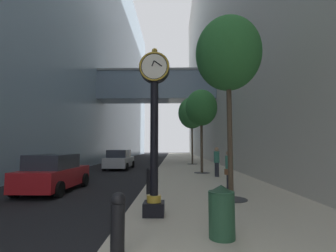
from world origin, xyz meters
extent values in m
plane|color=black|center=(0.00, 27.00, 0.00)|extent=(110.00, 110.00, 0.00)
cube|color=#BCB29E|center=(3.03, 30.00, 0.07)|extent=(6.06, 80.00, 0.14)
cube|color=#849EB2|center=(-11.69, 30.00, 16.44)|extent=(9.00, 80.00, 32.88)
cube|color=slate|center=(-0.56, 26.31, 8.83)|extent=(13.85, 3.20, 3.16)
cube|color=gray|center=(-0.56, 26.31, 10.53)|extent=(13.85, 3.40, 0.24)
cube|color=#B7B2A8|center=(10.56, 30.00, 19.26)|extent=(9.00, 80.00, 38.52)
cube|color=black|center=(0.81, 5.12, 0.32)|extent=(0.55, 0.55, 0.35)
cylinder|color=gold|center=(0.81, 5.12, 0.58)|extent=(0.39, 0.38, 0.18)
cylinder|color=black|center=(0.81, 5.12, 2.20)|extent=(0.22, 0.22, 3.06)
cylinder|color=black|center=(0.81, 5.12, 4.15)|extent=(0.84, 0.28, 0.84)
torus|color=gold|center=(0.81, 4.97, 4.15)|extent=(0.82, 0.05, 0.82)
cylinder|color=silver|center=(0.81, 4.97, 4.15)|extent=(0.69, 0.01, 0.69)
cylinder|color=silver|center=(0.81, 5.27, 4.15)|extent=(0.69, 0.01, 0.69)
sphere|color=gold|center=(0.81, 5.12, 4.64)|extent=(0.16, 0.16, 0.16)
cube|color=black|center=(0.78, 4.96, 4.23)|extent=(0.09, 0.01, 0.17)
cube|color=black|center=(0.91, 4.96, 4.23)|extent=(0.23, 0.01, 0.18)
cylinder|color=black|center=(0.40, 2.67, 0.57)|extent=(0.24, 0.24, 0.87)
sphere|color=black|center=(0.40, 2.67, 1.07)|extent=(0.25, 0.25, 0.25)
cylinder|color=black|center=(0.40, 8.07, 0.57)|extent=(0.24, 0.24, 0.87)
sphere|color=black|center=(0.40, 8.07, 1.07)|extent=(0.25, 0.25, 0.25)
cylinder|color=black|center=(0.40, 10.77, 0.57)|extent=(0.24, 0.24, 0.87)
sphere|color=black|center=(0.40, 10.77, 1.07)|extent=(0.25, 0.25, 0.25)
cylinder|color=#333335|center=(3.32, 7.13, 0.15)|extent=(1.10, 1.10, 0.02)
cylinder|color=#4C3D2D|center=(3.32, 7.13, 2.30)|extent=(0.18, 0.18, 4.31)
ellipsoid|color=#2D7033|center=(3.32, 7.13, 5.33)|extent=(2.35, 2.35, 2.70)
cylinder|color=#333335|center=(3.32, 15.74, 0.15)|extent=(1.10, 1.10, 0.02)
cylinder|color=#4C3D2D|center=(3.32, 15.74, 2.02)|extent=(0.18, 0.18, 3.76)
ellipsoid|color=#2D7033|center=(3.32, 15.74, 4.75)|extent=(2.26, 2.26, 2.60)
cylinder|color=#333335|center=(3.32, 24.36, 0.15)|extent=(1.10, 1.10, 0.02)
cylinder|color=#4C3D2D|center=(3.32, 24.36, 2.31)|extent=(0.18, 0.18, 4.34)
ellipsoid|color=#387F3D|center=(3.32, 24.36, 5.58)|extent=(2.92, 2.92, 3.36)
cylinder|color=#234C33|center=(2.29, 3.53, 0.60)|extent=(0.52, 0.52, 0.92)
cone|color=#183523|center=(2.29, 3.53, 1.11)|extent=(0.53, 0.53, 0.16)
cylinder|color=#23232D|center=(3.76, 9.25, 0.53)|extent=(0.37, 0.37, 0.79)
cylinder|color=#337560|center=(3.76, 9.25, 1.24)|extent=(0.48, 0.48, 0.64)
sphere|color=#9E7556|center=(3.76, 9.25, 1.68)|extent=(0.24, 0.24, 0.24)
cube|color=brown|center=(3.62, 9.08, 0.89)|extent=(0.23, 0.22, 0.24)
cylinder|color=#23232D|center=(3.98, 13.58, 0.57)|extent=(0.32, 0.32, 0.85)
cylinder|color=#337560|center=(3.98, 13.58, 1.33)|extent=(0.42, 0.42, 0.69)
sphere|color=#9E7556|center=(3.98, 13.58, 1.81)|extent=(0.26, 0.26, 0.26)
cube|color=#B7BABF|center=(-3.44, 20.09, 0.63)|extent=(1.90, 4.35, 0.82)
cube|color=#282D38|center=(-3.44, 19.87, 1.35)|extent=(1.66, 2.44, 0.67)
cylinder|color=black|center=(-4.37, 21.57, 0.32)|extent=(0.22, 0.64, 0.64)
cylinder|color=black|center=(-2.49, 21.56, 0.32)|extent=(0.22, 0.64, 0.64)
cylinder|color=black|center=(-4.38, 18.62, 0.32)|extent=(0.22, 0.64, 0.64)
cylinder|color=black|center=(-2.51, 18.61, 0.32)|extent=(0.22, 0.64, 0.64)
cube|color=#AD191E|center=(-3.94, 9.30, 0.61)|extent=(1.72, 4.02, 0.78)
cube|color=#282D38|center=(-3.94, 9.10, 1.30)|extent=(1.51, 2.25, 0.64)
cylinder|color=black|center=(-4.79, 10.67, 0.32)|extent=(0.22, 0.64, 0.64)
cylinder|color=black|center=(-3.09, 10.67, 0.32)|extent=(0.22, 0.64, 0.64)
cylinder|color=black|center=(-4.79, 7.94, 0.32)|extent=(0.22, 0.64, 0.64)
cylinder|color=black|center=(-3.08, 7.94, 0.32)|extent=(0.22, 0.64, 0.64)
camera|label=1|loc=(1.33, -1.50, 1.96)|focal=26.02mm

